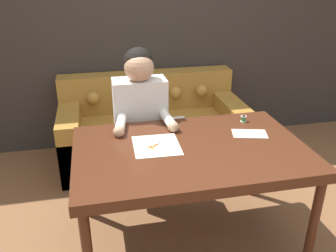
{
  "coord_description": "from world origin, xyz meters",
  "views": [
    {
      "loc": [
        -0.67,
        -1.96,
        1.84
      ],
      "look_at": [
        -0.21,
        0.16,
        0.86
      ],
      "focal_mm": 38.0,
      "sensor_mm": 36.0,
      "label": 1
    }
  ],
  "objects_px": {
    "dining_table": "(191,157)",
    "thread_spool": "(243,119)",
    "couch": "(152,130)",
    "scissors": "(155,146)",
    "person": "(141,124)"
  },
  "relations": [
    {
      "from": "scissors",
      "to": "thread_spool",
      "type": "bearing_deg",
      "value": 19.3
    },
    {
      "from": "couch",
      "to": "scissors",
      "type": "height_order",
      "value": "couch"
    },
    {
      "from": "dining_table",
      "to": "person",
      "type": "height_order",
      "value": "person"
    },
    {
      "from": "couch",
      "to": "scissors",
      "type": "relative_size",
      "value": 8.72
    },
    {
      "from": "dining_table",
      "to": "thread_spool",
      "type": "height_order",
      "value": "thread_spool"
    },
    {
      "from": "thread_spool",
      "to": "dining_table",
      "type": "bearing_deg",
      "value": -147.33
    },
    {
      "from": "dining_table",
      "to": "thread_spool",
      "type": "distance_m",
      "value": 0.6
    },
    {
      "from": "couch",
      "to": "dining_table",
      "type": "bearing_deg",
      "value": -88.0
    },
    {
      "from": "person",
      "to": "scissors",
      "type": "relative_size",
      "value": 6.24
    },
    {
      "from": "dining_table",
      "to": "thread_spool",
      "type": "bearing_deg",
      "value": 32.67
    },
    {
      "from": "scissors",
      "to": "thread_spool",
      "type": "xyz_separation_m",
      "value": [
        0.72,
        0.25,
        0.02
      ]
    },
    {
      "from": "scissors",
      "to": "dining_table",
      "type": "bearing_deg",
      "value": -16.84
    },
    {
      "from": "couch",
      "to": "person",
      "type": "relative_size",
      "value": 1.4
    },
    {
      "from": "person",
      "to": "scissors",
      "type": "xyz_separation_m",
      "value": [
        0.02,
        -0.56,
        0.09
      ]
    },
    {
      "from": "person",
      "to": "couch",
      "type": "bearing_deg",
      "value": 73.5
    }
  ]
}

